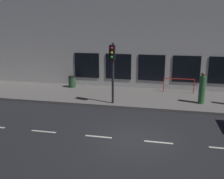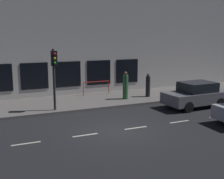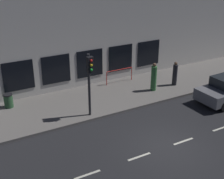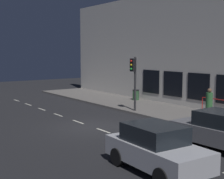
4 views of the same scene
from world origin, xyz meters
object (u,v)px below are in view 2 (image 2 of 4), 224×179
(parked_car_0, at_px, (196,95))
(pedestrian_1, at_px, (148,86))
(traffic_light, at_px, (54,69))
(pedestrian_0, at_px, (125,86))

(parked_car_0, relative_size, pedestrian_1, 2.46)
(traffic_light, relative_size, pedestrian_0, 1.89)
(pedestrian_1, bearing_deg, parked_car_0, -54.00)
(parked_car_0, height_order, pedestrian_1, pedestrian_1)
(traffic_light, distance_m, parked_car_0, 8.83)
(pedestrian_0, bearing_deg, parked_car_0, -131.10)
(parked_car_0, bearing_deg, pedestrian_0, 42.25)
(pedestrian_1, bearing_deg, pedestrian_0, -166.07)
(parked_car_0, xyz_separation_m, pedestrian_1, (3.37, 1.45, 0.13))
(parked_car_0, xyz_separation_m, pedestrian_0, (3.33, 3.25, 0.24))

